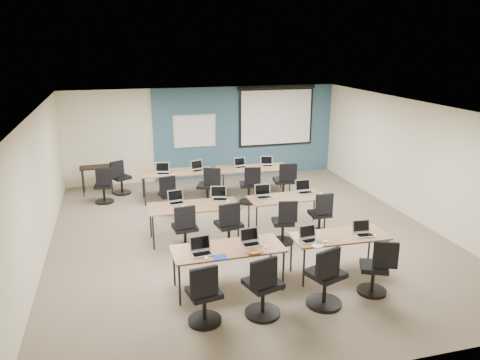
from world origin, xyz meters
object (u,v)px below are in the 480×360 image
object	(u,v)px
training_table_back_right	(254,169)
laptop_11	(267,164)
laptop_1	(251,240)
laptop_6	(264,194)
task_chair_1	(263,291)
training_table_mid_right	(287,199)
spare_chair_a	(121,180)
utility_table	(96,170)
training_table_back_left	(177,173)
task_chair_0	(204,299)
task_chair_9	(209,189)
laptop_0	(201,249)
task_chair_3	(376,272)
whiteboard	(195,131)
task_chair_7	(321,217)
laptop_5	(219,196)
task_chair_6	(284,226)
laptop_9	(197,168)
laptop_2	(309,237)
training_table_front_right	(340,238)
task_chair_5	(229,230)
laptop_7	(304,189)
laptop_3	(363,231)
projector_screen	(276,113)
task_chair_4	(185,232)
task_chair_2	(325,282)
task_chair_11	(284,185)
laptop_8	(163,171)
laptop_4	(176,200)
task_chair_8	(169,198)
laptop_10	(240,165)
training_table_front_left	(228,250)
training_table_mid_left	(194,208)

from	to	relation	value
training_table_back_right	laptop_11	bearing A→B (deg)	16.18
laptop_1	laptop_6	bearing A→B (deg)	62.91
task_chair_1	training_table_mid_right	bearing A→B (deg)	47.49
laptop_1	spare_chair_a	xyz separation A→B (m)	(-2.00, 5.55, -0.40)
laptop_11	utility_table	size ratio (longest dim) A/B	0.39
training_table_back_left	laptop_11	world-z (taller)	laptop_11
task_chair_0	task_chair_9	world-z (taller)	task_chair_9
laptop_0	task_chair_3	distance (m)	2.85
whiteboard	task_chair_0	bearing A→B (deg)	-99.03
task_chair_7	laptop_5	bearing A→B (deg)	160.87
training_table_back_right	task_chair_9	xyz separation A→B (m)	(-1.34, -0.57, -0.28)
task_chair_6	training_table_back_right	bearing A→B (deg)	93.79
laptop_0	laptop_9	xyz separation A→B (m)	(0.82, 4.90, -0.00)
laptop_2	laptop_11	world-z (taller)	laptop_11
training_table_front_right	task_chair_5	xyz separation A→B (m)	(-1.62, 1.49, -0.26)
training_table_mid_right	laptop_7	bearing A→B (deg)	20.43
task_chair_5	laptop_11	size ratio (longest dim) A/B	3.04
laptop_1	laptop_3	distance (m)	2.01
task_chair_1	laptop_6	bearing A→B (deg)	55.79
projector_screen	task_chair_6	bearing A→B (deg)	-107.40
task_chair_4	whiteboard	bearing A→B (deg)	72.11
training_table_back_left	training_table_back_right	world-z (taller)	same
task_chair_2	laptop_5	size ratio (longest dim) A/B	2.99
laptop_6	laptop_3	bearing A→B (deg)	-64.24
laptop_6	spare_chair_a	world-z (taller)	laptop_6
laptop_11	task_chair_11	size ratio (longest dim) A/B	0.32
task_chair_6	laptop_8	bearing A→B (deg)	131.35
training_table_back_left	task_chair_6	distance (m)	3.80
task_chair_6	task_chair_7	world-z (taller)	task_chair_7
laptop_4	task_chair_5	world-z (taller)	task_chair_5
laptop_11	task_chair_11	xyz separation A→B (m)	(0.19, -0.84, -0.37)
task_chair_0	spare_chair_a	xyz separation A→B (m)	(-1.01, 6.53, -0.01)
training_table_mid_right	spare_chair_a	distance (m)	4.87
laptop_0	laptop_2	xyz separation A→B (m)	(1.86, 0.02, -0.00)
task_chair_5	task_chair_8	xyz separation A→B (m)	(-0.90, 2.33, -0.02)
laptop_2	laptop_10	xyz separation A→B (m)	(0.14, 4.92, 0.00)
task_chair_2	laptop_6	world-z (taller)	task_chair_2
training_table_front_left	laptop_1	world-z (taller)	laptop_1
task_chair_3	whiteboard	bearing A→B (deg)	127.24
laptop_4	laptop_9	size ratio (longest dim) A/B	0.98
task_chair_1	laptop_8	bearing A→B (deg)	82.11
laptop_7	training_table_mid_left	bearing A→B (deg)	-175.64
task_chair_5	training_table_back_right	bearing A→B (deg)	56.20
projector_screen	laptop_11	distance (m)	2.17
task_chair_8	laptop_10	bearing A→B (deg)	14.11
projector_screen	task_chair_3	world-z (taller)	projector_screen
training_table_front_left	training_table_mid_left	bearing A→B (deg)	94.07
task_chair_0	task_chair_7	world-z (taller)	task_chair_0
training_table_front_left	task_chair_11	world-z (taller)	task_chair_11
task_chair_2	laptop_5	bearing A→B (deg)	85.29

